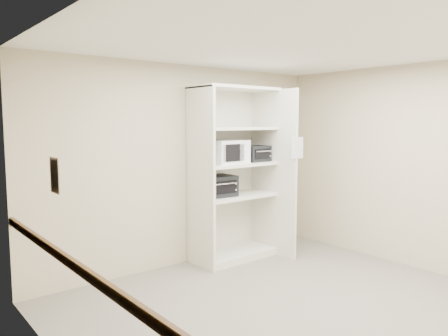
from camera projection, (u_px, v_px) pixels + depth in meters
floor at (294, 309)px, 4.55m from camera, size 4.50×4.00×0.01m
ceiling at (299, 44)px, 4.27m from camera, size 4.50×4.00×0.01m
wall_back at (186, 165)px, 5.95m from camera, size 4.50×0.02×2.70m
wall_left at (77, 208)px, 3.00m from camera, size 0.02×4.00×2.70m
wall_right at (410, 166)px, 5.82m from camera, size 0.02×4.00×2.70m
shelving_unit at (237, 179)px, 6.17m from camera, size 1.24×0.92×2.42m
microwave at (227, 152)px, 6.01m from camera, size 0.55×0.43×0.32m
toaster_oven_upper at (255, 154)px, 6.30m from camera, size 0.41×0.32×0.23m
toaster_oven_lower at (215, 186)px, 5.99m from camera, size 0.54×0.43×0.29m
paper_sign at (297, 148)px, 5.98m from camera, size 0.23×0.01×0.29m
chair_rail at (83, 271)px, 3.06m from camera, size 0.04×3.98×0.08m
wall_poster at (55, 175)px, 3.36m from camera, size 0.01×0.20×0.28m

